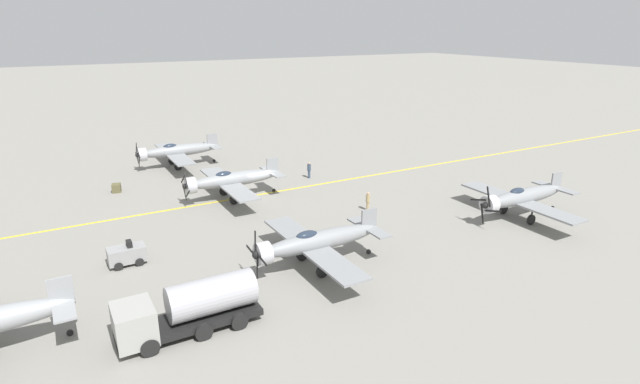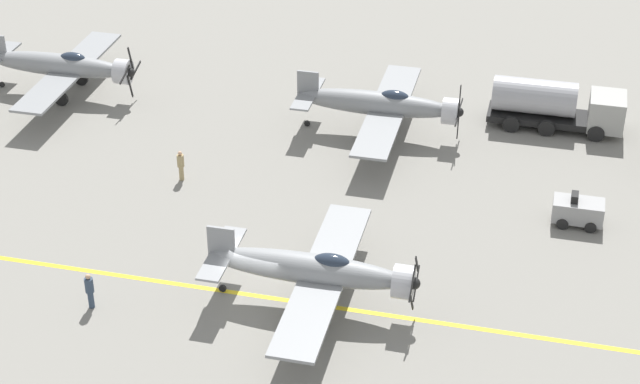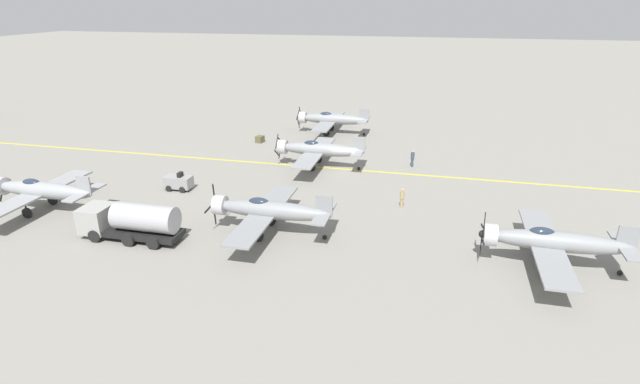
# 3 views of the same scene
# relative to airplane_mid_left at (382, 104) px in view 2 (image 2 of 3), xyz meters

# --- Properties ---
(ground_plane) EXTENTS (400.00, 400.00, 0.00)m
(ground_plane) POSITION_rel_airplane_mid_left_xyz_m (17.04, -2.71, -2.01)
(ground_plane) COLOR gray
(taxiway_stripe) EXTENTS (0.30, 160.00, 0.01)m
(taxiway_stripe) POSITION_rel_airplane_mid_left_xyz_m (17.04, -2.71, -2.01)
(taxiway_stripe) COLOR yellow
(taxiway_stripe) RESTS_ON ground
(airplane_mid_left) EXTENTS (12.00, 9.98, 3.80)m
(airplane_mid_left) POSITION_rel_airplane_mid_left_xyz_m (0.00, 0.00, 0.00)
(airplane_mid_left) COLOR gray
(airplane_mid_left) RESTS_ON ground
(airplane_mid_center) EXTENTS (12.00, 9.98, 3.65)m
(airplane_mid_center) POSITION_rel_airplane_mid_left_xyz_m (17.08, 0.16, -0.00)
(airplane_mid_center) COLOR gray
(airplane_mid_center) RESTS_ON ground
(airplane_near_left) EXTENTS (12.00, 9.98, 3.75)m
(airplane_near_left) POSITION_rel_airplane_mid_left_xyz_m (-0.56, -20.61, -0.00)
(airplane_near_left) COLOR gray
(airplane_near_left) RESTS_ON ground
(fuel_tanker) EXTENTS (2.67, 8.00, 2.98)m
(fuel_tanker) POSITION_rel_airplane_mid_left_xyz_m (-3.37, 10.03, -0.50)
(fuel_tanker) COLOR black
(fuel_tanker) RESTS_ON ground
(tow_tractor) EXTENTS (1.57, 2.60, 1.79)m
(tow_tractor) POSITION_rel_airplane_mid_left_xyz_m (7.16, 11.71, -1.22)
(tow_tractor) COLOR gray
(tow_tractor) RESTS_ON ground
(ground_crew_walking) EXTENTS (0.39, 0.39, 1.80)m
(ground_crew_walking) POSITION_rel_airplane_mid_left_xyz_m (7.77, -9.81, -1.03)
(ground_crew_walking) COLOR tan
(ground_crew_walking) RESTS_ON ground
(ground_crew_inspecting) EXTENTS (0.41, 0.41, 1.87)m
(ground_crew_inspecting) POSITION_rel_airplane_mid_left_xyz_m (19.65, -9.95, -0.99)
(ground_crew_inspecting) COLOR #334256
(ground_crew_inspecting) RESTS_ON ground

